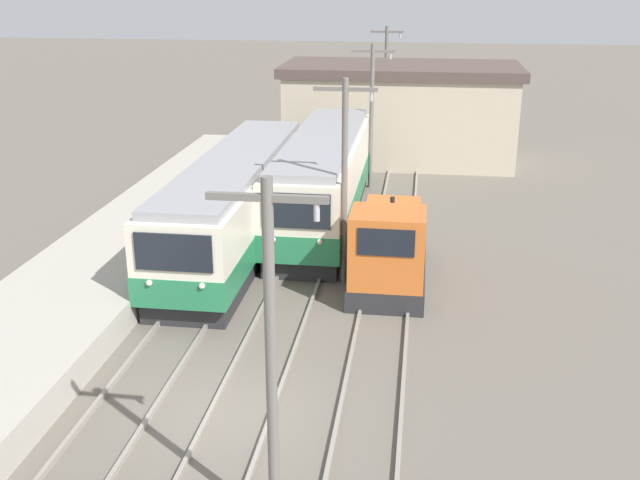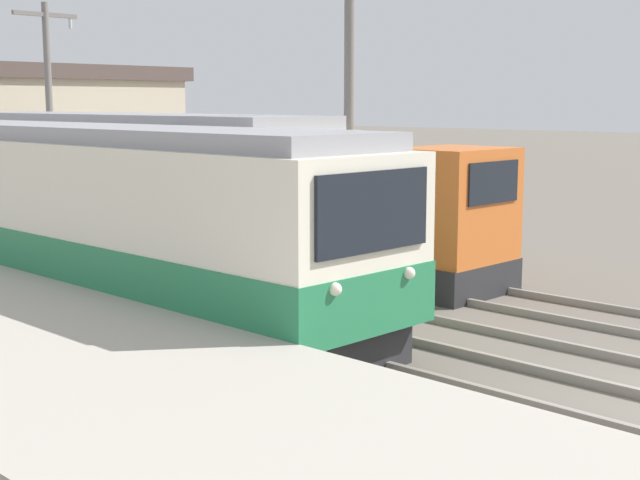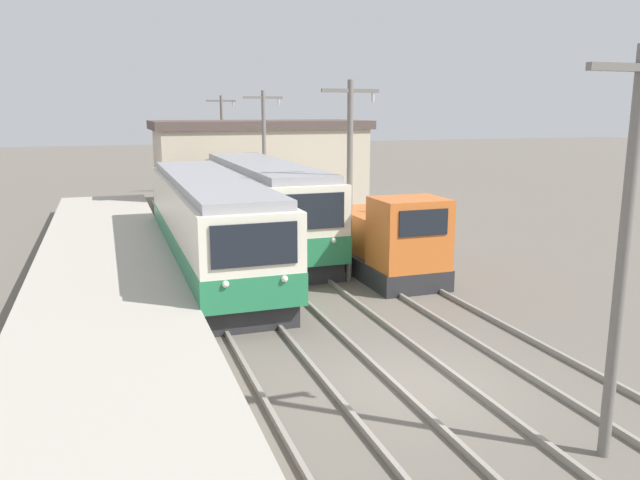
% 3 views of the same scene
% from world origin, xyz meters
% --- Properties ---
extents(commuter_train_left, '(2.84, 14.58, 3.48)m').
position_xyz_m(commuter_train_left, '(-2.60, 11.15, 1.63)').
color(commuter_train_left, '#28282B').
rests_on(commuter_train_left, ground).
extents(commuter_train_center, '(2.84, 13.27, 3.65)m').
position_xyz_m(commuter_train_center, '(0.20, 14.41, 1.69)').
color(commuter_train_center, '#28282B').
rests_on(commuter_train_center, ground).
extents(shunting_locomotive, '(2.40, 5.94, 3.00)m').
position_xyz_m(shunting_locomotive, '(3.20, 8.45, 1.21)').
color(shunting_locomotive, '#28282B').
rests_on(shunting_locomotive, ground).
extents(catenary_mast_mid, '(2.00, 0.20, 6.76)m').
position_xyz_m(catenary_mast_mid, '(1.71, 8.29, 3.69)').
color(catenary_mast_mid, slate).
rests_on(catenary_mast_mid, ground).
extents(catenary_mast_far, '(2.00, 0.20, 6.76)m').
position_xyz_m(catenary_mast_far, '(1.71, 20.13, 3.69)').
color(catenary_mast_far, slate).
rests_on(catenary_mast_far, ground).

